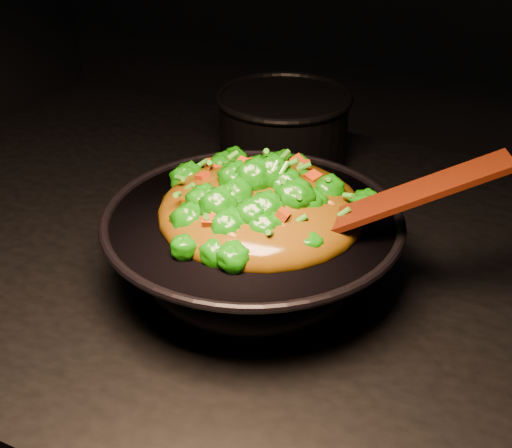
% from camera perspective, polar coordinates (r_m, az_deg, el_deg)
% --- Properties ---
extents(stovetop, '(1.20, 0.90, 0.90)m').
position_cam_1_polar(stovetop, '(1.37, -2.88, -16.92)').
color(stovetop, black).
rests_on(stovetop, ground).
extents(wok, '(0.40, 0.40, 0.11)m').
position_cam_1_polar(wok, '(0.94, -0.27, -2.26)').
color(wok, black).
rests_on(wok, stovetop).
extents(stir_fry, '(0.35, 0.35, 0.09)m').
position_cam_1_polar(stir_fry, '(0.90, 0.44, 3.29)').
color(stir_fry, '#136607').
rests_on(stir_fry, wok).
extents(spatula, '(0.27, 0.17, 0.12)m').
position_cam_1_polar(spatula, '(0.86, 10.47, 1.67)').
color(spatula, '#371907').
rests_on(spatula, wok).
extents(back_pot, '(0.30, 0.30, 0.13)m').
position_cam_1_polar(back_pot, '(1.27, 2.20, 7.65)').
color(back_pot, black).
rests_on(back_pot, stovetop).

